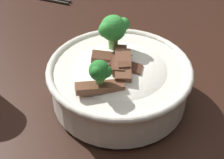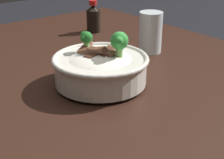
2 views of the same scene
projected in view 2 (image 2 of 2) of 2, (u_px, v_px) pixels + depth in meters
dining_table at (124, 102)px, 0.97m from camera, size 1.45×0.96×0.78m
rice_bowl at (101, 67)px, 0.84m from camera, size 0.24×0.24×0.14m
drinking_glass at (150, 35)px, 1.07m from camera, size 0.07×0.07×0.13m
soy_sauce_bottle at (93, 18)px, 1.28m from camera, size 0.05×0.05×0.12m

